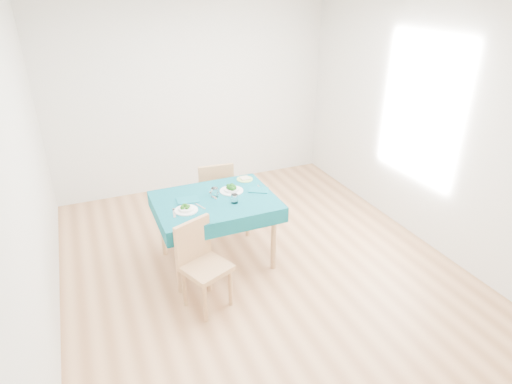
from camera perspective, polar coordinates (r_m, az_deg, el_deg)
name	(u,v)px	position (r m, az deg, el deg)	size (l,w,h in m)	color
room_shell	(256,146)	(4.14, 0.00, 6.20)	(4.02, 4.52, 2.73)	#9B6840
table	(217,231)	(4.60, -5.28, -5.19)	(1.22, 0.93, 0.76)	#084F5B
chair_near	(206,263)	(3.94, -6.70, -9.40)	(0.38, 0.42, 0.96)	#A87C4F
chair_far	(213,184)	(5.31, -5.70, 1.04)	(0.42, 0.46, 1.05)	#A87C4F
bowl_near	(186,208)	(4.21, -9.31, -2.07)	(0.23, 0.23, 0.07)	white
bowl_far	(231,188)	(4.55, -3.29, 0.53)	(0.25, 0.25, 0.08)	white
fork_near	(174,213)	(4.20, -10.85, -2.81)	(0.02, 0.17, 0.00)	silver
knife_near	(198,205)	(4.31, -7.70, -1.75)	(0.02, 0.23, 0.00)	silver
fork_far	(213,196)	(4.48, -5.72, -0.50)	(0.02, 0.18, 0.00)	silver
knife_far	(260,189)	(4.61, 0.54, 0.41)	(0.02, 0.21, 0.00)	silver
napkin_near	(188,200)	(4.42, -9.08, -1.08)	(0.22, 0.16, 0.01)	#0C5865
napkin_far	(259,190)	(4.58, 0.36, 0.27)	(0.20, 0.14, 0.01)	#0C5865
tumbler_center	(215,192)	(4.45, -5.53, -0.05)	(0.08, 0.08, 0.10)	white
tumbler_side	(235,199)	(4.31, -2.88, -0.89)	(0.07, 0.07, 0.09)	white
side_plate	(245,179)	(4.84, -1.50, 1.72)	(0.18, 0.18, 0.01)	#A5CF65
bread_slice	(245,178)	(4.83, -1.51, 1.85)	(0.10, 0.10, 0.01)	beige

